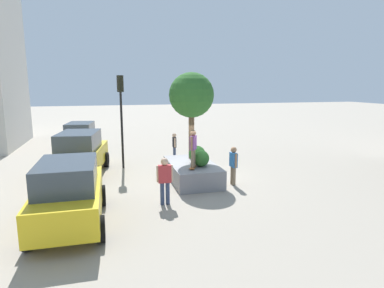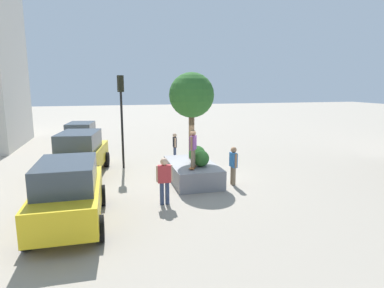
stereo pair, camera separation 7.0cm
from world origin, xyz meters
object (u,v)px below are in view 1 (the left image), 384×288
object	(u,v)px
taxi_cab	(80,153)
traffic_light_corner	(121,106)
planter_ledge	(192,172)
sedan_parked	(69,193)
bystander_watching	(165,178)
passerby_with_bag	(174,144)
police_car	(81,137)
skateboard	(193,167)
plaza_tree	(191,96)
pedestrian_crossing	(233,163)
skateboarder	(193,146)

from	to	relation	value
taxi_cab	traffic_light_corner	size ratio (longest dim) A/B	1.00
planter_ledge	sedan_parked	distance (m)	6.33
bystander_watching	passerby_with_bag	bearing A→B (deg)	-14.52
police_car	traffic_light_corner	distance (m)	6.25
skateboard	taxi_cab	world-z (taller)	taxi_cab
plaza_tree	taxi_cab	size ratio (longest dim) A/B	0.85
traffic_light_corner	pedestrian_crossing	distance (m)	6.75
skateboard	pedestrian_crossing	world-z (taller)	pedestrian_crossing
planter_ledge	bystander_watching	size ratio (longest dim) A/B	2.10
planter_ledge	sedan_parked	xyz separation A→B (m)	(-3.79, 5.02, 0.66)
skateboard	sedan_parked	size ratio (longest dim) A/B	0.18
traffic_light_corner	bystander_watching	world-z (taller)	traffic_light_corner
planter_ledge	passerby_with_bag	distance (m)	4.53
skateboard	traffic_light_corner	distance (m)	5.61
planter_ledge	plaza_tree	world-z (taller)	plaza_tree
traffic_light_corner	passerby_with_bag	bearing A→B (deg)	-67.71
plaza_tree	skateboard	distance (m)	3.64
police_car	traffic_light_corner	xyz separation A→B (m)	(-5.24, -2.48, 2.33)
plaza_tree	sedan_parked	size ratio (longest dim) A/B	0.91
skateboarder	traffic_light_corner	bearing A→B (deg)	33.61
taxi_cab	pedestrian_crossing	world-z (taller)	taxi_cab
planter_ledge	taxi_cab	size ratio (longest dim) A/B	0.76
taxi_cab	passerby_with_bag	bearing A→B (deg)	-67.29
police_car	passerby_with_bag	world-z (taller)	police_car
sedan_parked	traffic_light_corner	distance (m)	7.64
skateboard	sedan_parked	world-z (taller)	sedan_parked
skateboarder	plaza_tree	bearing A→B (deg)	-12.61
traffic_light_corner	passerby_with_bag	size ratio (longest dim) A/B	3.06
police_car	passerby_with_bag	distance (m)	6.85
sedan_parked	passerby_with_bag	xyz separation A→B (m)	(8.29, -5.12, -0.15)
skateboard	taxi_cab	size ratio (longest dim) A/B	0.16
pedestrian_crossing	passerby_with_bag	bearing A→B (deg)	15.25
taxi_cab	police_car	world-z (taller)	taxi_cab
pedestrian_crossing	bystander_watching	bearing A→B (deg)	115.78
skateboard	bystander_watching	size ratio (longest dim) A/B	0.45
plaza_tree	bystander_watching	world-z (taller)	plaza_tree
skateboard	passerby_with_bag	xyz separation A→B (m)	(5.48, -0.30, 0.03)
skateboarder	pedestrian_crossing	xyz separation A→B (m)	(-0.11, -1.83, -0.85)
traffic_light_corner	pedestrian_crossing	bearing A→B (deg)	-133.05
planter_ledge	skateboard	distance (m)	1.11
taxi_cab	passerby_with_bag	world-z (taller)	taxi_cab
police_car	pedestrian_crossing	distance (m)	11.92
planter_ledge	pedestrian_crossing	xyz separation A→B (m)	(-1.09, -1.62, 0.58)
police_car	skateboard	bearing A→B (deg)	-150.82
pedestrian_crossing	bystander_watching	xyz separation A→B (m)	(-1.64, 3.40, 0.03)
taxi_cab	police_car	xyz separation A→B (m)	(6.15, 0.38, -0.11)
traffic_light_corner	passerby_with_bag	distance (m)	4.13
sedan_parked	police_car	bearing A→B (deg)	2.15
sedan_parked	taxi_cab	distance (m)	6.12
skateboarder	police_car	xyz separation A→B (m)	(9.45, 5.28, -0.85)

